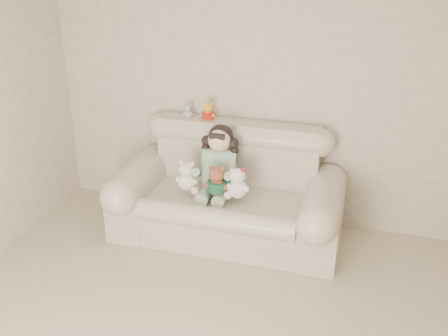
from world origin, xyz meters
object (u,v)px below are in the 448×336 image
Objects in this scene: seated_child at (220,159)px; white_cat at (238,180)px; brown_teddy at (217,178)px; sofa at (227,187)px; cream_teddy at (187,173)px.

seated_child is 0.33m from white_cat.
white_cat reaches higher than brown_teddy.
white_cat is at bearing 26.05° from brown_teddy.
sofa is at bearing -49.30° from seated_child.
sofa is 6.15× the size of brown_teddy.
cream_teddy is at bearing 163.66° from white_cat.
sofa is at bearing 119.77° from white_cat.
seated_child is 1.91× the size of white_cat.
white_cat is (0.19, 0.02, 0.00)m from brown_teddy.
brown_teddy is at bearing 170.50° from white_cat.
cream_teddy is (-0.29, 0.03, -0.00)m from brown_teddy.
sofa is 0.23m from brown_teddy.
sofa is at bearing -1.73° from cream_teddy.
brown_teddy reaches higher than cream_teddy.
sofa is 6.19× the size of cream_teddy.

